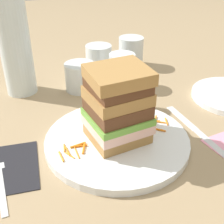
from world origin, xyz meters
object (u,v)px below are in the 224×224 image
object	(u,v)px
sandwich	(117,106)
empty_tumbler_2	(131,52)
knife	(196,130)
juice_glass	(122,72)
empty_tumbler_1	(99,59)
empty_tumbler_0	(80,77)
main_plate	(117,140)
water_bottle	(14,37)

from	to	relation	value
sandwich	empty_tumbler_2	xyz separation A→B (m)	(0.18, 0.37, -0.04)
sandwich	knife	world-z (taller)	sandwich
sandwich	juice_glass	size ratio (longest dim) A/B	1.64
juice_glass	empty_tumbler_1	bearing A→B (deg)	105.85
empty_tumbler_1	sandwich	bearing A→B (deg)	-101.09
knife	empty_tumbler_2	bearing A→B (deg)	89.26
sandwich	knife	distance (m)	0.19
empty_tumbler_0	juice_glass	bearing A→B (deg)	-7.86
main_plate	empty_tumbler_0	world-z (taller)	empty_tumbler_0
sandwich	empty_tumbler_1	world-z (taller)	sandwich
sandwich	empty_tumbler_1	distance (m)	0.36
sandwich	empty_tumbler_2	bearing A→B (deg)	64.35
main_plate	knife	world-z (taller)	main_plate
sandwich	empty_tumbler_0	distance (m)	0.26
sandwich	empty_tumbler_0	bearing A→B (deg)	92.29
knife	sandwich	bearing A→B (deg)	176.01
main_plate	sandwich	xyz separation A→B (m)	(0.00, -0.00, 0.08)
sandwich	water_bottle	distance (m)	0.34
knife	empty_tumbler_0	size ratio (longest dim) A/B	2.58
water_bottle	empty_tumbler_0	size ratio (longest dim) A/B	4.07
main_plate	empty_tumbler_1	world-z (taller)	empty_tumbler_1
empty_tumbler_2	sandwich	bearing A→B (deg)	-115.65
sandwich	empty_tumbler_1	xyz separation A→B (m)	(0.07, 0.35, -0.05)
water_bottle	empty_tumbler_1	xyz separation A→B (m)	(0.22, 0.06, -0.10)
empty_tumbler_2	knife	bearing A→B (deg)	-90.74
juice_glass	empty_tumbler_0	xyz separation A→B (m)	(-0.11, 0.02, -0.00)
juice_glass	water_bottle	xyz separation A→B (m)	(-0.25, 0.05, 0.10)
empty_tumbler_1	empty_tumbler_2	xyz separation A→B (m)	(0.11, 0.02, 0.00)
main_plate	juice_glass	xyz separation A→B (m)	(0.10, 0.24, 0.03)
empty_tumbler_0	empty_tumbler_1	bearing A→B (deg)	50.00
empty_tumbler_1	empty_tumbler_2	world-z (taller)	empty_tumbler_2
main_plate	empty_tumbler_0	xyz separation A→B (m)	(-0.01, 0.25, 0.03)
main_plate	empty_tumbler_2	bearing A→B (deg)	64.32
sandwich	empty_tumbler_1	size ratio (longest dim) A/B	1.80
main_plate	empty_tumbler_2	xyz separation A→B (m)	(0.18, 0.37, 0.04)
empty_tumbler_2	main_plate	bearing A→B (deg)	-115.68
main_plate	juice_glass	size ratio (longest dim) A/B	3.14
sandwich	knife	size ratio (longest dim) A/B	0.72
empty_tumbler_2	water_bottle	bearing A→B (deg)	-167.20
empty_tumbler_1	empty_tumbler_2	distance (m)	0.11
main_plate	juice_glass	world-z (taller)	juice_glass
sandwich	main_plate	bearing A→B (deg)	91.94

